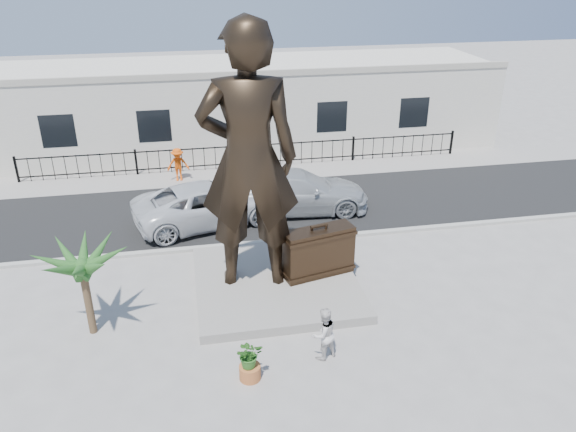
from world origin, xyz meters
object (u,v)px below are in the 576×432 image
Objects in this scene: tourist at (324,334)px; car_white at (209,203)px; statue at (248,159)px; suitcase at (318,252)px.

car_white reaches higher than tourist.
tourist is 0.26× the size of car_white.
statue reaches higher than suitcase.
statue is at bearing -91.30° from tourist.
car_white is (-3.27, 5.18, -0.28)m from suitcase.
statue is at bearing 177.61° from car_white.
statue reaches higher than tourist.
statue is 1.38× the size of car_white.
statue is 6.30m from car_white.
statue is 5.36× the size of tourist.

